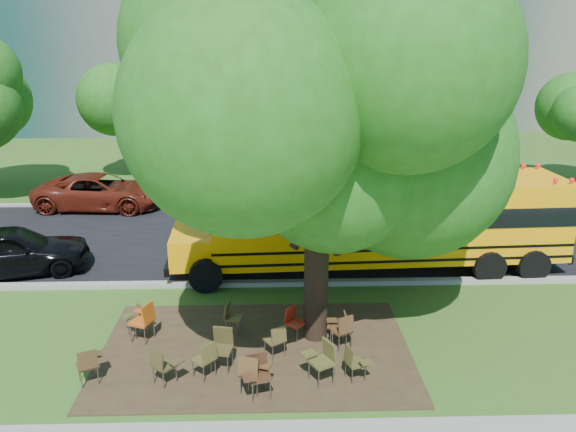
{
  "coord_description": "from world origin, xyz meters",
  "views": [
    {
      "loc": [
        1.41,
        -11.77,
        6.83
      ],
      "look_at": [
        1.84,
        3.03,
        2.09
      ],
      "focal_mm": 35.0,
      "sensor_mm": 36.0,
      "label": 1
    }
  ],
  "objects_px": {
    "chair_2": "(206,356)",
    "chair_9": "(138,317)",
    "black_car": "(10,251)",
    "school_bus": "(384,218)",
    "chair_4": "(252,370)",
    "chair_13": "(344,327)",
    "main_tree": "(319,123)",
    "chair_14": "(341,325)",
    "chair_12": "(294,320)",
    "chair_1": "(163,363)",
    "bg_car_red": "(101,192)",
    "chair_5": "(257,371)",
    "chair_10": "(232,315)",
    "chair_0": "(89,362)",
    "chair_7": "(354,361)",
    "chair_3": "(221,344)",
    "chair_6": "(323,357)",
    "chair_8": "(144,318)",
    "chair_11": "(277,338)"
  },
  "relations": [
    {
      "from": "chair_12",
      "to": "bg_car_red",
      "type": "xyz_separation_m",
      "value": [
        -7.57,
        10.8,
        0.22
      ]
    },
    {
      "from": "chair_2",
      "to": "chair_9",
      "type": "xyz_separation_m",
      "value": [
        -1.82,
        1.84,
        -0.04
      ]
    },
    {
      "from": "chair_7",
      "to": "chair_12",
      "type": "relative_size",
      "value": 0.95
    },
    {
      "from": "chair_3",
      "to": "chair_2",
      "type": "bearing_deg",
      "value": 63.58
    },
    {
      "from": "chair_8",
      "to": "chair_12",
      "type": "height_order",
      "value": "chair_8"
    },
    {
      "from": "chair_12",
      "to": "bg_car_red",
      "type": "relative_size",
      "value": 0.16
    },
    {
      "from": "school_bus",
      "to": "chair_0",
      "type": "relative_size",
      "value": 14.17
    },
    {
      "from": "main_tree",
      "to": "chair_9",
      "type": "relative_size",
      "value": 11.29
    },
    {
      "from": "chair_12",
      "to": "chair_10",
      "type": "bearing_deg",
      "value": -61.07
    },
    {
      "from": "chair_9",
      "to": "chair_10",
      "type": "height_order",
      "value": "chair_10"
    },
    {
      "from": "school_bus",
      "to": "chair_3",
      "type": "height_order",
      "value": "school_bus"
    },
    {
      "from": "chair_7",
      "to": "chair_8",
      "type": "bearing_deg",
      "value": -130.4
    },
    {
      "from": "school_bus",
      "to": "chair_3",
      "type": "relative_size",
      "value": 12.46
    },
    {
      "from": "chair_0",
      "to": "chair_14",
      "type": "bearing_deg",
      "value": -11.49
    },
    {
      "from": "chair_9",
      "to": "chair_11",
      "type": "distance_m",
      "value": 3.47
    },
    {
      "from": "chair_12",
      "to": "chair_1",
      "type": "bearing_deg",
      "value": -16.09
    },
    {
      "from": "chair_4",
      "to": "bg_car_red",
      "type": "xyz_separation_m",
      "value": [
        -6.66,
        12.93,
        0.17
      ]
    },
    {
      "from": "chair_10",
      "to": "chair_13",
      "type": "bearing_deg",
      "value": 88.13
    },
    {
      "from": "chair_6",
      "to": "chair_13",
      "type": "relative_size",
      "value": 1.07
    },
    {
      "from": "chair_12",
      "to": "chair_6",
      "type": "bearing_deg",
      "value": 57.68
    },
    {
      "from": "black_car",
      "to": "school_bus",
      "type": "bearing_deg",
      "value": -104.44
    },
    {
      "from": "chair_0",
      "to": "chair_8",
      "type": "bearing_deg",
      "value": 39.63
    },
    {
      "from": "chair_1",
      "to": "chair_6",
      "type": "height_order",
      "value": "chair_6"
    },
    {
      "from": "school_bus",
      "to": "chair_13",
      "type": "bearing_deg",
      "value": -113.93
    },
    {
      "from": "chair_14",
      "to": "chair_5",
      "type": "bearing_deg",
      "value": 134.35
    },
    {
      "from": "chair_0",
      "to": "chair_10",
      "type": "distance_m",
      "value": 3.42
    },
    {
      "from": "chair_12",
      "to": "chair_14",
      "type": "bearing_deg",
      "value": 115.31
    },
    {
      "from": "chair_13",
      "to": "chair_14",
      "type": "height_order",
      "value": "chair_13"
    },
    {
      "from": "bg_car_red",
      "to": "chair_12",
      "type": "bearing_deg",
      "value": -141.03
    },
    {
      "from": "chair_4",
      "to": "chair_5",
      "type": "distance_m",
      "value": 0.12
    },
    {
      "from": "chair_4",
      "to": "black_car",
      "type": "xyz_separation_m",
      "value": [
        -7.38,
        6.16,
        0.2
      ]
    },
    {
      "from": "chair_3",
      "to": "chair_10",
      "type": "distance_m",
      "value": 1.51
    },
    {
      "from": "school_bus",
      "to": "chair_10",
      "type": "distance_m",
      "value": 5.88
    },
    {
      "from": "chair_5",
      "to": "chair_8",
      "type": "height_order",
      "value": "chair_8"
    },
    {
      "from": "chair_5",
      "to": "chair_10",
      "type": "distance_m",
      "value": 2.59
    },
    {
      "from": "chair_5",
      "to": "chair_7",
      "type": "relative_size",
      "value": 1.18
    },
    {
      "from": "chair_9",
      "to": "chair_10",
      "type": "distance_m",
      "value": 2.22
    },
    {
      "from": "main_tree",
      "to": "chair_14",
      "type": "relative_size",
      "value": 10.75
    },
    {
      "from": "chair_9",
      "to": "chair_12",
      "type": "xyz_separation_m",
      "value": [
        3.7,
        -0.29,
        0.02
      ]
    },
    {
      "from": "chair_1",
      "to": "chair_13",
      "type": "xyz_separation_m",
      "value": [
        3.85,
        1.33,
        0.02
      ]
    },
    {
      "from": "chair_0",
      "to": "chair_2",
      "type": "height_order",
      "value": "chair_2"
    },
    {
      "from": "chair_6",
      "to": "chair_10",
      "type": "height_order",
      "value": "chair_6"
    },
    {
      "from": "main_tree",
      "to": "chair_3",
      "type": "xyz_separation_m",
      "value": [
        -2.13,
        -1.26,
        -4.51
      ]
    },
    {
      "from": "chair_0",
      "to": "chair_13",
      "type": "xyz_separation_m",
      "value": [
        5.36,
        1.25,
        0.02
      ]
    },
    {
      "from": "chair_1",
      "to": "chair_13",
      "type": "distance_m",
      "value": 4.07
    },
    {
      "from": "main_tree",
      "to": "chair_8",
      "type": "bearing_deg",
      "value": -179.26
    },
    {
      "from": "chair_2",
      "to": "chair_11",
      "type": "xyz_separation_m",
      "value": [
        1.47,
        0.74,
        -0.01
      ]
    },
    {
      "from": "chair_14",
      "to": "bg_car_red",
      "type": "xyz_separation_m",
      "value": [
        -8.64,
        11.1,
        0.23
      ]
    },
    {
      "from": "chair_14",
      "to": "bg_car_red",
      "type": "relative_size",
      "value": 0.16
    },
    {
      "from": "chair_2",
      "to": "chair_9",
      "type": "distance_m",
      "value": 2.58
    }
  ]
}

